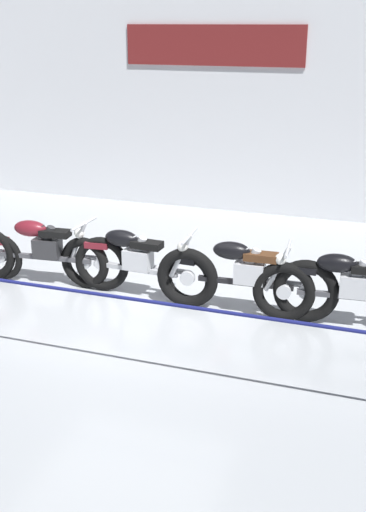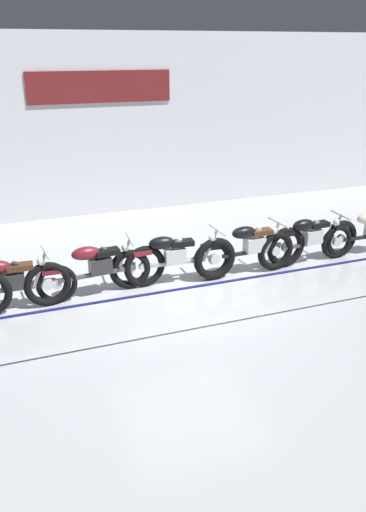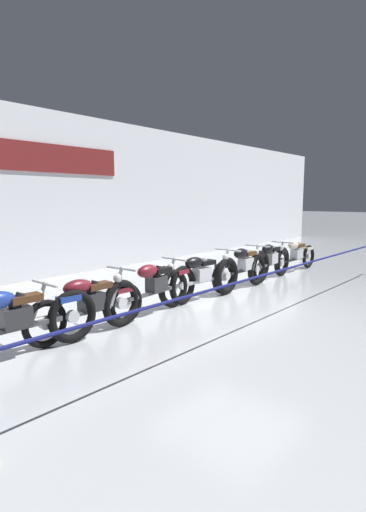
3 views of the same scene
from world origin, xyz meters
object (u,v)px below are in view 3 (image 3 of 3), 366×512
Objects in this scene: motorcycle_cream_6 at (296,255)px; motorcycle_blue_0 at (11,323)px; motorcycle_black_3 at (200,277)px; stanchion_far_left at (251,288)px; motorcycle_maroon_2 at (154,288)px; motorcycle_black_5 at (270,261)px; motorcycle_black_4 at (244,267)px; motorcycle_maroon_1 at (88,304)px.

motorcycle_blue_0 is at bearing -179.26° from motorcycle_cream_6.
stanchion_far_left reaches higher than motorcycle_black_3.
motorcycle_maroon_2 is (2.58, 0.09, -0.00)m from motorcycle_blue_0.
motorcycle_blue_0 is 1.07× the size of motorcycle_black_5.
motorcycle_black_3 is at bearing 179.64° from motorcycle_cream_6.
motorcycle_black_4 is at bearing -178.77° from motorcycle_cream_6.
motorcycle_black_3 is 1.50m from motorcycle_black_4.
motorcycle_blue_0 is 0.24× the size of stanchion_far_left.
motorcycle_black_4 is (1.50, -0.08, 0.02)m from motorcycle_black_3.
motorcycle_black_4 is at bearing 34.15° from stanchion_far_left.
stanchion_far_left is (0.07, -1.90, 0.26)m from motorcycle_maroon_2.
motorcycle_blue_0 is at bearing -178.00° from motorcycle_maroon_2.
motorcycle_black_5 reaches higher than motorcycle_cream_6.
stanchion_far_left is at bearing -145.85° from motorcycle_black_4.
motorcycle_cream_6 is (6.91, 0.03, 0.00)m from motorcycle_maroon_1.
motorcycle_black_4 is at bearing -0.91° from motorcycle_maroon_2.
stanchion_far_left reaches higher than motorcycle_black_5.
stanchion_far_left is (-2.73, -1.85, 0.26)m from motorcycle_black_4.
motorcycle_maroon_2 is at bearing -179.86° from motorcycle_cream_6.
motorcycle_cream_6 is 5.78m from stanchion_far_left.
motorcycle_cream_6 is at bearing 0.22° from motorcycle_maroon_1.
stanchion_far_left reaches higher than motorcycle_black_4.
motorcycle_black_3 is 0.97× the size of motorcycle_black_5.
motorcycle_black_4 reaches higher than motorcycle_black_3.
motorcycle_blue_0 is 3.89m from motorcycle_black_3.
motorcycle_maroon_2 and motorcycle_black_5 have the same top height.
motorcycle_blue_0 is at bearing 145.71° from stanchion_far_left.
motorcycle_maroon_1 is at bearing -179.50° from motorcycle_maroon_2.
motorcycle_black_5 is (1.24, 0.04, -0.01)m from motorcycle_black_4.
motorcycle_black_3 is (1.31, 0.04, -0.02)m from motorcycle_maroon_2.
motorcycle_black_4 is 0.99× the size of motorcycle_black_5.
motorcycle_black_3 is at bearing 1.92° from motorcycle_blue_0.
motorcycle_maroon_1 is 0.89× the size of motorcycle_cream_6.
motorcycle_maroon_1 is 0.86× the size of motorcycle_maroon_2.
motorcycle_black_5 is 4.41m from stanchion_far_left.
motorcycle_maroon_1 is 4.19m from motorcycle_black_4.
motorcycle_cream_6 is (5.52, 0.01, -0.01)m from motorcycle_maroon_2.
motorcycle_black_4 is (2.81, -0.04, 0.00)m from motorcycle_maroon_2.
motorcycle_cream_6 is at bearing -0.36° from motorcycle_black_3.
motorcycle_cream_6 is (4.21, -0.03, 0.00)m from motorcycle_black_3.
motorcycle_black_4 reaches higher than motorcycle_cream_6.
motorcycle_black_5 is at bearing -1.00° from motorcycle_black_3.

